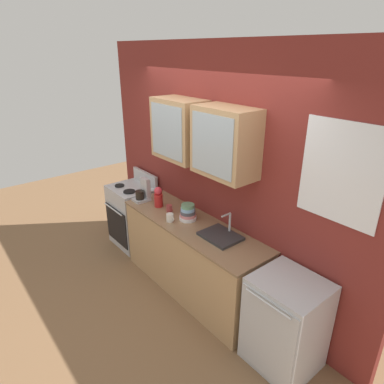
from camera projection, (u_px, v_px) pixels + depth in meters
The scene contains 11 objects.
ground_plane at pixel (192, 288), 4.15m from camera, with size 10.00×10.00×0.00m, color brown.
back_wall_unit at pixel (213, 167), 3.73m from camera, with size 4.01×0.46×2.80m.
counter at pixel (192, 257), 3.97m from camera, with size 2.00×0.60×0.90m.
stove_range at pixel (133, 215), 4.95m from camera, with size 0.62×0.57×1.08m.
sink_faucet at pixel (221, 235), 3.51m from camera, with size 0.40×0.32×0.25m.
bowl_stack at pixel (188, 213), 3.85m from camera, with size 0.20×0.20×0.19m.
vase at pixel (158, 197), 4.16m from camera, with size 0.11×0.11×0.26m.
cup_near_sink at pixel (170, 218), 3.82m from camera, with size 0.12×0.08×0.09m.
cup_near_bowls at pixel (169, 208), 4.06m from camera, with size 0.11×0.07×0.08m.
dishwasher at pixel (285, 323), 3.01m from camera, with size 0.60×0.58×0.90m.
coffee_maker at pixel (143, 192), 4.34m from camera, with size 0.17×0.20×0.29m.
Camera 1 is at (2.61, -2.11, 2.70)m, focal length 31.67 mm.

